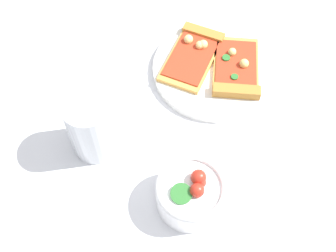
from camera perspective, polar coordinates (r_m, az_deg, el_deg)
ground_plane at (r=0.81m, az=8.09°, el=5.38°), size 2.40×2.40×0.00m
plate at (r=0.82m, az=6.04°, el=7.40°), size 0.23×0.23×0.01m
pizza_slice_near at (r=0.81m, az=8.98°, el=7.15°), size 0.15×0.12×0.02m
pizza_slice_far at (r=0.83m, az=3.42°, el=9.63°), size 0.15×0.08×0.02m
salad_bowl at (r=0.67m, az=3.00°, el=-8.77°), size 0.11×0.11×0.07m
soda_glass at (r=0.70m, az=-9.89°, el=-0.14°), size 0.08×0.08×0.12m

